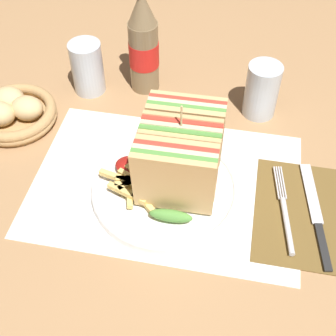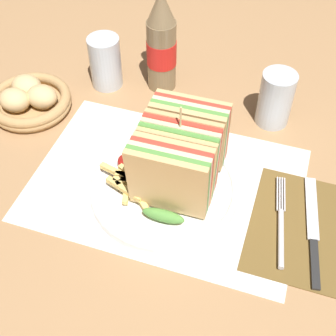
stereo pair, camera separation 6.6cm
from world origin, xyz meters
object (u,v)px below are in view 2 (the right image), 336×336
glass_far (105,62)px  bread_basket (30,100)px  fork (281,228)px  club_sandwich (180,156)px  coke_bottle_near (161,43)px  plate_main (164,188)px  knife (313,230)px  glass_near (275,102)px

glass_far → bread_basket: size_ratio=0.68×
fork → glass_far: (-0.41, 0.26, 0.05)m
club_sandwich → fork: size_ratio=1.04×
coke_bottle_near → plate_main: bearing=-70.5°
knife → coke_bottle_near: coke_bottle_near is taller
bread_basket → coke_bottle_near: bearing=34.3°
glass_near → club_sandwich: bearing=-118.6°
club_sandwich → bread_basket: size_ratio=1.14×
fork → bread_basket: size_ratio=1.10×
plate_main → glass_far: 0.32m
fork → bread_basket: (-0.52, 0.14, 0.01)m
plate_main → coke_bottle_near: bearing=109.5°
coke_bottle_near → glass_near: coke_bottle_near is taller
club_sandwich → plate_main: bearing=-141.7°
fork → glass_far: glass_far is taller
club_sandwich → knife: size_ratio=0.87×
knife → club_sandwich: bearing=165.8°
glass_near → bread_basket: bearing=-166.0°
plate_main → fork: size_ratio=1.41×
knife → glass_near: size_ratio=1.95×
fork → glass_far: size_ratio=1.63×
knife → coke_bottle_near: size_ratio=0.89×
glass_near → glass_far: size_ratio=1.00×
plate_main → knife: size_ratio=1.18×
fork → glass_near: 0.26m
fork → bread_basket: bearing=155.9°
coke_bottle_near → glass_near: (0.24, -0.04, -0.05)m
plate_main → glass_near: 0.28m
knife → fork: bearing=-172.6°
glass_far → knife: bearing=-28.4°
knife → glass_far: 0.52m
fork → glass_near: size_ratio=1.63×
knife → bread_basket: bread_basket is taller
bread_basket → club_sandwich: bearing=-17.1°
plate_main → knife: (0.25, -0.00, -0.00)m
plate_main → bread_basket: 0.34m
fork → knife: size_ratio=0.84×
glass_near → bread_basket: size_ratio=0.68×
plate_main → glass_far: glass_far is taller
plate_main → bread_basket: bread_basket is taller
coke_bottle_near → glass_near: 0.25m
knife → glass_far: glass_far is taller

